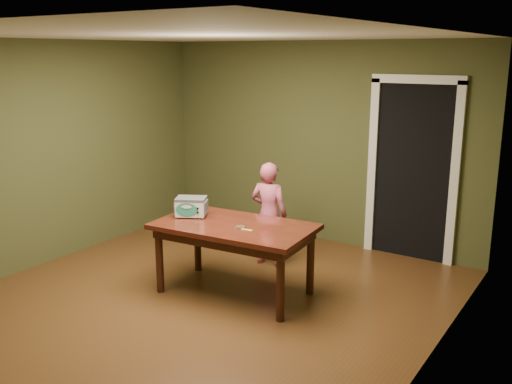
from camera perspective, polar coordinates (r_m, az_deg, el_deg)
floor at (r=5.86m, az=-5.79°, el=-10.99°), size 5.00×5.00×0.00m
room_shell at (r=5.37m, az=-6.23°, el=5.77°), size 4.52×5.02×2.61m
doorway at (r=7.33m, az=16.10°, el=2.30°), size 1.10×0.66×2.25m
dining_table at (r=5.84m, az=-2.18°, el=-4.17°), size 1.67×1.03×0.75m
toy_oven at (r=6.09m, az=-6.50°, el=-1.41°), size 0.39×0.34×0.21m
baking_pan at (r=5.67m, az=-1.59°, el=-3.53°), size 0.10×0.10×0.02m
spatula at (r=5.62m, az=-1.21°, el=-3.76°), size 0.18×0.05×0.01m
child at (r=6.66m, az=1.29°, el=-2.20°), size 0.49×0.36×1.23m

